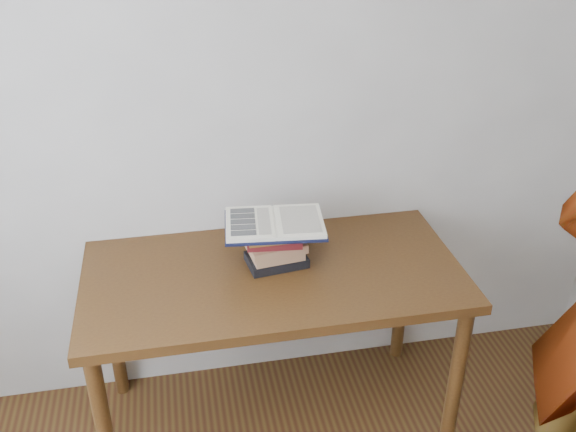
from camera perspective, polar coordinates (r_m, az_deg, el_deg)
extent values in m
cube|color=beige|center=(2.59, -5.09, 8.87)|extent=(3.50, 0.04, 2.60)
cube|color=#472C11|center=(2.51, -1.30, -5.33)|extent=(1.47, 0.74, 0.04)
cylinder|color=#472C11|center=(2.71, 14.66, -14.14)|extent=(0.06, 0.06, 0.75)
cylinder|color=#472C11|center=(2.99, -15.32, -9.51)|extent=(0.06, 0.06, 0.75)
cylinder|color=#472C11|center=(3.14, 10.11, -6.75)|extent=(0.06, 0.06, 0.75)
cube|color=black|center=(2.54, -1.03, -3.89)|extent=(0.25, 0.18, 0.04)
cube|color=#92674B|center=(2.52, -1.10, -3.19)|extent=(0.21, 0.17, 0.03)
cube|color=#92674B|center=(2.52, -1.22, -2.43)|extent=(0.24, 0.21, 0.03)
cube|color=maroon|center=(2.49, -1.30, -1.86)|extent=(0.23, 0.18, 0.03)
cube|color=#AD5F27|center=(2.47, -1.24, -1.44)|extent=(0.22, 0.16, 0.03)
cube|color=black|center=(2.48, -1.20, -0.85)|extent=(0.41, 0.30, 0.01)
cube|color=beige|center=(2.47, -3.43, -0.67)|extent=(0.21, 0.27, 0.02)
cube|color=beige|center=(2.48, 1.00, -0.47)|extent=(0.21, 0.27, 0.02)
cylinder|color=beige|center=(2.47, -1.21, -0.60)|extent=(0.04, 0.25, 0.01)
cube|color=black|center=(2.54, -4.09, 0.48)|extent=(0.10, 0.05, 0.00)
cube|color=black|center=(2.50, -4.06, 0.00)|extent=(0.10, 0.05, 0.00)
cube|color=black|center=(2.46, -4.03, -0.49)|extent=(0.10, 0.05, 0.00)
cube|color=black|center=(2.42, -4.00, -0.99)|extent=(0.10, 0.05, 0.00)
cube|color=black|center=(2.38, -3.97, -1.52)|extent=(0.10, 0.05, 0.00)
cube|color=beige|center=(2.46, -2.16, -0.41)|extent=(0.07, 0.21, 0.00)
cube|color=beige|center=(2.47, 1.09, -0.27)|extent=(0.17, 0.23, 0.00)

